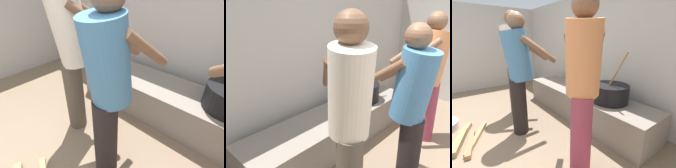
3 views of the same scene
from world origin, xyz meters
TOP-DOWN VIEW (x-y plane):
  - block_enclosure_rear at (0.00, 2.41)m, footprint 5.35×0.20m
  - hearth_ledge at (0.14, 1.89)m, footprint 2.43×0.60m
  - cooking_pot_main at (0.69, 1.91)m, footprint 0.48×0.48m
  - cook_in_orange_shirt at (0.99, 1.11)m, footprint 0.71×0.69m
  - cook_in_cream_shirt at (-0.59, 1.08)m, footprint 0.70×0.72m
  - cook_in_blue_shirt at (0.03, 0.91)m, footprint 0.39×0.69m

SIDE VIEW (x-z plane):
  - hearth_ledge at x=0.14m, z-range 0.00..0.43m
  - cooking_pot_main at x=0.69m, z-range 0.20..0.90m
  - cook_in_blue_shirt at x=0.03m, z-range 0.11..1.68m
  - cook_in_orange_shirt at x=0.99m, z-range 0.12..1.74m
  - cook_in_cream_shirt at x=-0.59m, z-range 0.13..1.80m
  - block_enclosure_rear at x=0.00m, z-range 0.00..2.03m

